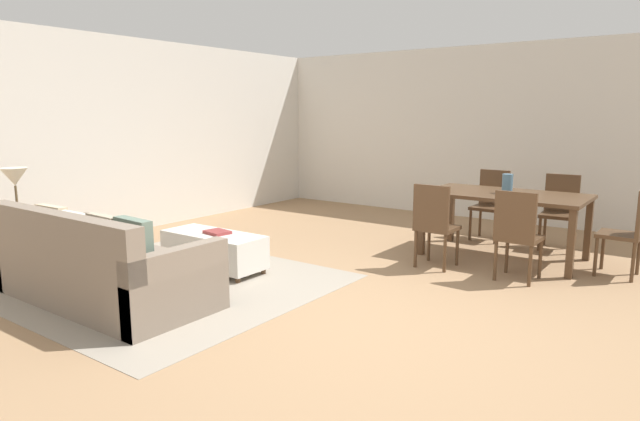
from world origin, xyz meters
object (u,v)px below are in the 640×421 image
object	(u,v)px
table_lamp	(15,179)
dining_chair_near_right	(517,231)
vase_centerpiece	(507,184)
side_table	(20,231)
dining_chair_near_left	(434,221)
book_on_ottoman	(217,232)
dining_table	(505,200)
couch	(100,269)
ottoman_table	(214,249)
dining_chair_far_right	(560,207)
dining_chair_head_east	(629,228)
dining_chair_far_left	(491,201)

from	to	relation	value
table_lamp	dining_chair_near_right	world-z (taller)	table_lamp
dining_chair_near_right	vase_centerpiece	size ratio (longest dim) A/B	4.18
side_table	vase_centerpiece	size ratio (longest dim) A/B	2.72
side_table	dining_chair_near_left	xyz separation A→B (m)	(3.32, 2.77, 0.05)
table_lamp	book_on_ottoman	xyz separation A→B (m)	(1.50, 1.33, -0.59)
dining_table	book_on_ottoman	distance (m)	3.28
couch	ottoman_table	distance (m)	1.29
dining_table	vase_centerpiece	xyz separation A→B (m)	(0.01, 0.01, 0.19)
couch	book_on_ottoman	size ratio (longest dim) A/B	8.20
ottoman_table	vase_centerpiece	bearing A→B (deg)	45.12
dining_table	dining_chair_near_right	distance (m)	0.96
side_table	book_on_ottoman	xyz separation A→B (m)	(1.50, 1.33, -0.05)
dining_chair_far_right	dining_chair_near_right	bearing A→B (deg)	-90.37
couch	vase_centerpiece	size ratio (longest dim) A/B	9.69
dining_chair_far_right	side_table	bearing A→B (deg)	-132.97
dining_chair_near_right	dining_table	bearing A→B (deg)	115.25
book_on_ottoman	ottoman_table	bearing A→B (deg)	-170.41
dining_chair_head_east	vase_centerpiece	world-z (taller)	vase_centerpiece
dining_chair_far_right	dining_chair_far_left	bearing A→B (deg)	178.32
dining_chair_near_right	book_on_ottoman	xyz separation A→B (m)	(-2.69, -1.48, -0.10)
ottoman_table	side_table	xyz separation A→B (m)	(-1.45, -1.32, 0.24)
dining_chair_near_right	couch	bearing A→B (deg)	-135.45
couch	book_on_ottoman	distance (m)	1.31
ottoman_table	dining_chair_near_left	xyz separation A→B (m)	(1.87, 1.46, 0.29)
dining_chair_far_left	vase_centerpiece	bearing A→B (deg)	-61.55
table_lamp	dining_chair_far_right	size ratio (longest dim) A/B	0.57
dining_chair_head_east	ottoman_table	bearing A→B (deg)	-147.40
ottoman_table	dining_chair_near_left	bearing A→B (deg)	37.85
dining_chair_near_left	dining_chair_head_east	bearing A→B (deg)	26.20
couch	dining_chair_far_right	xyz separation A→B (m)	(2.83, 4.48, 0.23)
side_table	dining_chair_near_right	size ratio (longest dim) A/B	0.65
ottoman_table	book_on_ottoman	xyz separation A→B (m)	(0.05, 0.01, 0.19)
dining_chair_far_right	vase_centerpiece	xyz separation A→B (m)	(-0.40, -0.83, 0.35)
dining_chair_near_right	dining_chair_far_left	size ratio (longest dim) A/B	1.00
dining_chair_far_left	dining_chair_near_left	bearing A→B (deg)	-90.40
side_table	dining_table	distance (m)	5.27
dining_table	dining_chair_near_right	size ratio (longest dim) A/B	1.92
dining_chair_far_left	dining_chair_head_east	size ratio (longest dim) A/B	1.00
ottoman_table	table_lamp	world-z (taller)	table_lamp
dining_chair_near_right	book_on_ottoman	world-z (taller)	dining_chair_near_right
table_lamp	dining_chair_far_left	xyz separation A→B (m)	(3.33, 4.53, -0.49)
dining_table	book_on_ottoman	world-z (taller)	dining_table
dining_table	dining_chair_far_right	world-z (taller)	dining_chair_far_right
dining_chair_head_east	book_on_ottoman	distance (m)	4.25
side_table	vase_centerpiece	bearing A→B (deg)	44.09
side_table	dining_chair_far_right	bearing A→B (deg)	47.03
dining_chair_head_east	vase_centerpiece	xyz separation A→B (m)	(-1.27, 0.04, 0.35)
dining_chair_near_right	book_on_ottoman	distance (m)	3.07
couch	dining_chair_far_right	size ratio (longest dim) A/B	2.32
dining_chair_near_left	book_on_ottoman	xyz separation A→B (m)	(-1.82, -1.45, -0.10)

